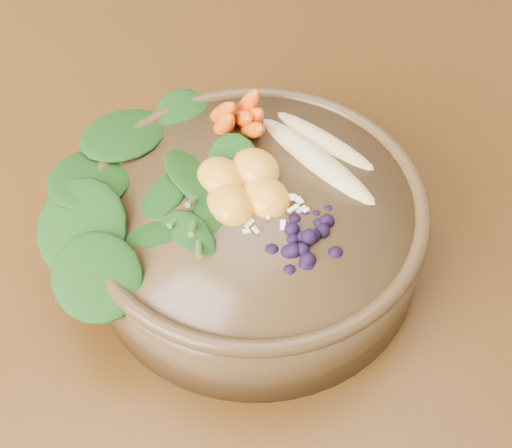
% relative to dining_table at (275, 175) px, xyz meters
% --- Properties ---
extents(ground, '(4.00, 4.00, 0.00)m').
position_rel_dining_table_xyz_m(ground, '(0.00, 0.00, -0.66)').
color(ground, '#381E0F').
rests_on(ground, ground).
extents(dining_table, '(1.60, 0.90, 0.75)m').
position_rel_dining_table_xyz_m(dining_table, '(0.00, 0.00, 0.00)').
color(dining_table, '#331C0C').
rests_on(dining_table, ground).
extents(stoneware_bowl, '(0.38, 0.38, 0.09)m').
position_rel_dining_table_xyz_m(stoneware_bowl, '(-0.13, -0.16, 0.14)').
color(stoneware_bowl, '#4C361D').
rests_on(stoneware_bowl, dining_table).
extents(kale_heap, '(0.25, 0.23, 0.05)m').
position_rel_dining_table_xyz_m(kale_heap, '(-0.20, -0.10, 0.21)').
color(kale_heap, '#163F10').
rests_on(kale_heap, stoneware_bowl).
extents(carrot_cluster, '(0.08, 0.08, 0.09)m').
position_rel_dining_table_xyz_m(carrot_cluster, '(-0.09, -0.06, 0.23)').
color(carrot_cluster, '#FD6213').
rests_on(carrot_cluster, stoneware_bowl).
extents(banana_halves, '(0.09, 0.19, 0.03)m').
position_rel_dining_table_xyz_m(banana_halves, '(-0.04, -0.13, 0.20)').
color(banana_halves, '#E0CC84').
rests_on(banana_halves, stoneware_bowl).
extents(mandarin_cluster, '(0.11, 0.12, 0.04)m').
position_rel_dining_table_xyz_m(mandarin_cluster, '(-0.14, -0.14, 0.20)').
color(mandarin_cluster, orange).
rests_on(mandarin_cluster, stoneware_bowl).
extents(blueberry_pile, '(0.17, 0.14, 0.05)m').
position_rel_dining_table_xyz_m(blueberry_pile, '(-0.12, -0.22, 0.20)').
color(blueberry_pile, black).
rests_on(blueberry_pile, stoneware_bowl).
extents(coconut_flakes, '(0.12, 0.10, 0.01)m').
position_rel_dining_table_xyz_m(coconut_flakes, '(-0.13, -0.18, 0.19)').
color(coconut_flakes, white).
rests_on(coconut_flakes, stoneware_bowl).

